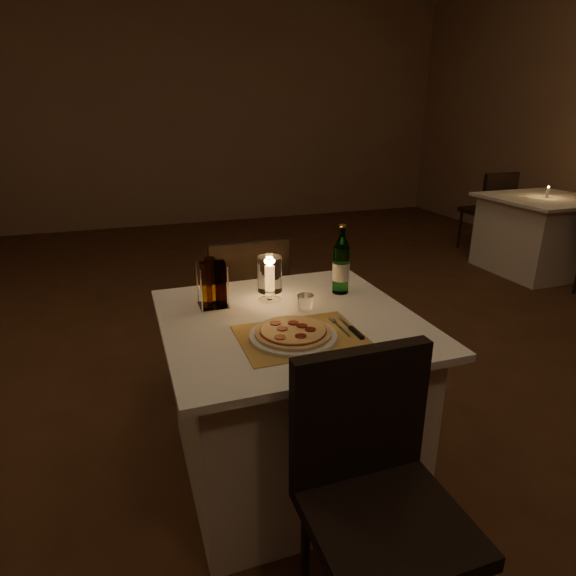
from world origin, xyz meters
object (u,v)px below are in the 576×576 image
object	(u,v)px
main_table	(290,396)
neighbor_table_right	(540,235)
chair_near	(373,476)
chair_far	(246,300)
tumbler	(305,303)
water_bottle	(341,266)
hurricane_candle	(270,276)
plate	(293,336)
pizza	(293,332)

from	to	relation	value
main_table	neighbor_table_right	world-z (taller)	same
chair_near	neighbor_table_right	bearing A→B (deg)	38.44
chair_far	tumbler	xyz separation A→B (m)	(0.08, -0.67, 0.23)
water_bottle	hurricane_candle	bearing A→B (deg)	-179.14
plate	hurricane_candle	xyz separation A→B (m)	(0.03, 0.37, 0.11)
pizza	water_bottle	size ratio (longest dim) A/B	0.89
main_table	pizza	size ratio (longest dim) A/B	3.57
pizza	chair_far	bearing A→B (deg)	86.79
pizza	water_bottle	world-z (taller)	water_bottle
pizza	neighbor_table_right	distance (m)	3.94
chair_near	pizza	bearing A→B (deg)	95.36
plate	water_bottle	xyz separation A→B (m)	(0.36, 0.38, 0.12)
pizza	tumbler	distance (m)	0.26
main_table	tumbler	world-z (taller)	tumbler
chair_near	main_table	bearing A→B (deg)	90.00
pizza	hurricane_candle	size ratio (longest dim) A/B	1.38
chair_far	pizza	world-z (taller)	chair_far
main_table	plate	xyz separation A→B (m)	(-0.05, -0.18, 0.38)
plate	neighbor_table_right	xyz separation A→B (m)	(3.33, 2.07, -0.38)
chair_near	tumbler	bearing A→B (deg)	83.72
hurricane_candle	water_bottle	bearing A→B (deg)	0.86
pizza	hurricane_candle	xyz separation A→B (m)	(0.03, 0.37, 0.09)
tumbler	hurricane_candle	size ratio (longest dim) A/B	0.35
chair_far	plate	xyz separation A→B (m)	(-0.05, -0.89, 0.20)
main_table	neighbor_table_right	xyz separation A→B (m)	(3.28, 1.89, 0.00)
chair_near	water_bottle	bearing A→B (deg)	71.01
chair_far	neighbor_table_right	world-z (taller)	chair_far
chair_near	tumbler	distance (m)	0.79
plate	pizza	world-z (taller)	pizza
hurricane_candle	pizza	bearing A→B (deg)	-94.16
chair_near	neighbor_table_right	xyz separation A→B (m)	(3.28, 2.60, -0.18)
chair_far	tumbler	bearing A→B (deg)	-82.94
main_table	chair_far	size ratio (longest dim) A/B	1.11
plate	hurricane_candle	bearing A→B (deg)	85.86
main_table	chair_far	world-z (taller)	chair_far
chair_near	plate	xyz separation A→B (m)	(-0.05, 0.53, 0.20)
chair_near	hurricane_candle	size ratio (longest dim) A/B	4.43
plate	tumbler	world-z (taller)	tumbler
pizza	hurricane_candle	world-z (taller)	hurricane_candle
water_bottle	chair_near	bearing A→B (deg)	-108.99
plate	hurricane_candle	size ratio (longest dim) A/B	1.58
chair_far	neighbor_table_right	bearing A→B (deg)	19.69
main_table	pizza	distance (m)	0.44
water_bottle	hurricane_candle	world-z (taller)	water_bottle
main_table	water_bottle	distance (m)	0.62
hurricane_candle	chair_near	bearing A→B (deg)	-88.53
chair_far	water_bottle	distance (m)	0.68
tumbler	neighbor_table_right	distance (m)	3.71
neighbor_table_right	main_table	bearing A→B (deg)	-150.07
tumbler	water_bottle	distance (m)	0.29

